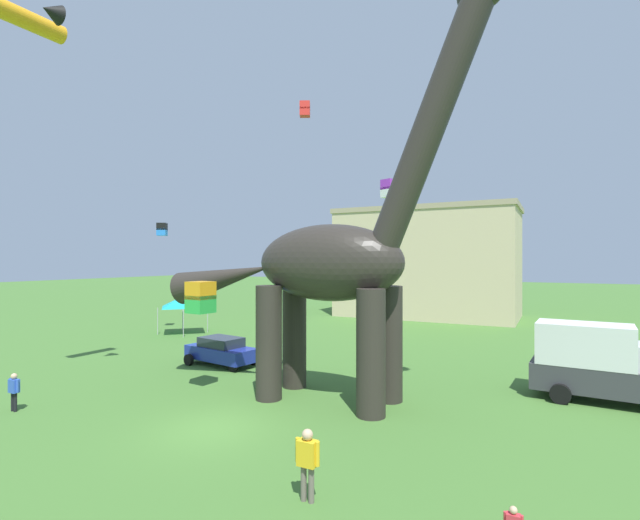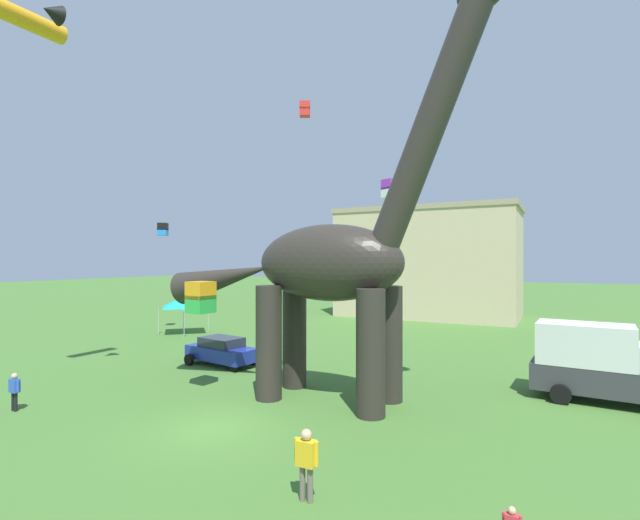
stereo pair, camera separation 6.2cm
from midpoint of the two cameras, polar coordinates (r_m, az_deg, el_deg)
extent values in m
plane|color=#42702D|center=(17.24, -13.06, -19.87)|extent=(240.00, 240.00, 0.00)
cylinder|color=#2D2823|center=(19.44, 8.75, -10.28)|extent=(1.11, 1.11, 4.78)
cylinder|color=#2D2823|center=(17.49, 6.47, -11.44)|extent=(1.11, 1.11, 4.78)
cylinder|color=#2D2823|center=(21.35, -3.13, -9.35)|extent=(1.11, 1.11, 4.78)
cylinder|color=#2D2823|center=(19.58, -6.34, -10.20)|extent=(1.11, 1.11, 4.78)
ellipsoid|color=#2D2823|center=(19.04, 1.17, -0.34)|extent=(6.54, 2.82, 3.22)
cylinder|color=#2D2823|center=(18.28, 13.68, 16.03)|extent=(4.70, 1.21, 9.32)
cone|color=#2D2823|center=(22.05, -11.72, -2.21)|extent=(5.75, 1.61, 2.73)
cube|color=navy|center=(26.45, -12.17, -11.32)|extent=(4.43, 2.42, 0.72)
cube|color=#232B35|center=(26.34, -12.17, -9.99)|extent=(2.49, 1.91, 0.52)
cylinder|color=black|center=(26.28, -8.23, -12.19)|extent=(0.65, 0.32, 0.62)
cylinder|color=black|center=(24.90, -10.69, -12.88)|extent=(0.65, 0.32, 0.62)
cylinder|color=black|center=(28.18, -13.47, -11.36)|extent=(0.65, 0.32, 0.62)
cylinder|color=black|center=(26.89, -16.01, -11.91)|extent=(0.65, 0.32, 0.62)
cube|color=#38383D|center=(22.59, 32.34, -12.55)|extent=(5.73, 2.48, 1.10)
cube|color=silver|center=(22.28, 30.31, -9.07)|extent=(3.71, 2.26, 1.70)
cylinder|color=black|center=(23.66, 27.96, -13.34)|extent=(0.82, 0.31, 0.80)
cylinder|color=black|center=(21.63, 27.99, -14.62)|extent=(0.82, 0.31, 0.80)
sphere|color=tan|center=(10.93, 23.08, -26.90)|extent=(0.15, 0.15, 0.15)
cylinder|color=#D1333D|center=(11.05, 22.19, -27.94)|extent=(0.07, 0.07, 0.33)
cylinder|color=#6B6056|center=(12.33, -2.05, -26.10)|extent=(0.15, 0.15, 0.87)
cylinder|color=#6B6056|center=(12.24, -1.08, -26.31)|extent=(0.15, 0.15, 0.87)
cube|color=yellow|center=(11.98, -1.57, -23.01)|extent=(0.47, 0.29, 0.62)
sphere|color=tan|center=(11.81, -1.57, -21.03)|extent=(0.27, 0.27, 0.27)
cylinder|color=yellow|center=(12.09, -2.78, -22.63)|extent=(0.12, 0.12, 0.59)
cylinder|color=yellow|center=(11.84, -0.32, -23.12)|extent=(0.12, 0.12, 0.59)
cylinder|color=black|center=(22.00, -33.97, -14.47)|extent=(0.12, 0.12, 0.73)
cylinder|color=black|center=(21.85, -33.74, -14.57)|extent=(0.12, 0.12, 0.73)
cube|color=blue|center=(21.77, -33.86, -12.93)|extent=(0.39, 0.24, 0.52)
sphere|color=tan|center=(21.69, -33.86, -11.97)|extent=(0.23, 0.23, 0.23)
cylinder|color=blue|center=(21.96, -34.15, -12.75)|extent=(0.10, 0.10, 0.49)
cylinder|color=blue|center=(21.57, -33.56, -12.98)|extent=(0.10, 0.10, 0.49)
cylinder|color=#B2B2B7|center=(38.26, -13.77, -7.22)|extent=(0.06, 0.06, 2.10)
cylinder|color=#B2B2B7|center=(36.30, -16.61, -7.62)|extent=(0.06, 0.06, 2.10)
cylinder|color=#B2B2B7|center=(40.09, -16.69, -6.89)|extent=(0.06, 0.06, 2.10)
cylinder|color=#B2B2B7|center=(38.21, -19.54, -7.23)|extent=(0.06, 0.06, 2.10)
pyramid|color=#19B2B7|center=(38.03, -16.65, -5.00)|extent=(3.15, 3.15, 0.90)
cube|color=purple|center=(32.27, 8.77, 9.30)|extent=(1.13, 1.13, 0.70)
cube|color=white|center=(32.19, 8.77, 8.35)|extent=(1.13, 1.13, 0.70)
cube|color=black|center=(39.14, -19.04, 3.98)|extent=(0.99, 0.99, 0.58)
cube|color=#287AE5|center=(39.11, -19.04, 3.32)|extent=(0.99, 0.99, 0.58)
cylinder|color=orange|center=(25.76, -32.48, 23.88)|extent=(0.88, 2.93, 0.81)
cone|color=black|center=(24.49, -30.49, 25.20)|extent=(0.87, 0.75, 0.86)
cube|color=orange|center=(20.53, -14.64, -3.70)|extent=(1.04, 1.04, 0.77)
cube|color=green|center=(20.57, -14.64, -5.36)|extent=(1.04, 1.04, 0.77)
cube|color=red|center=(20.37, -1.82, 18.71)|extent=(0.57, 0.57, 0.34)
cube|color=red|center=(20.29, -1.82, 18.00)|extent=(0.57, 0.57, 0.34)
cube|color=#CCB78E|center=(48.91, 13.46, -0.59)|extent=(17.62, 9.50, 10.71)
cube|color=tan|center=(49.17, 13.46, 5.96)|extent=(17.97, 9.69, 0.50)
camera|label=1|loc=(0.03, -89.91, 0.00)|focal=25.55mm
camera|label=2|loc=(0.03, 90.09, 0.00)|focal=25.55mm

